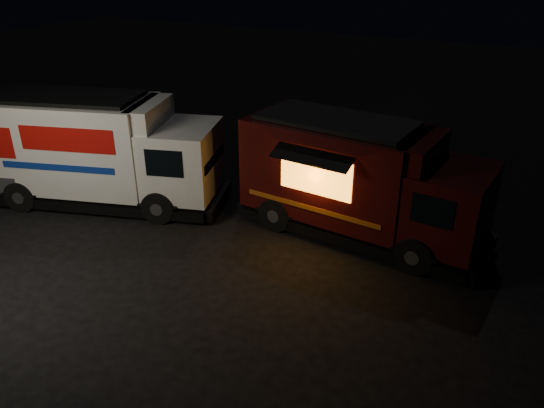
{
  "coord_description": "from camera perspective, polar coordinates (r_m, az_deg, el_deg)",
  "views": [
    {
      "loc": [
        8.21,
        -9.58,
        7.65
      ],
      "look_at": [
        2.22,
        2.0,
        1.25
      ],
      "focal_mm": 35.0,
      "sensor_mm": 36.0,
      "label": 1
    }
  ],
  "objects": [
    {
      "name": "white_truck",
      "position": [
        17.78,
        -17.78,
        5.51
      ],
      "size": [
        8.2,
        4.83,
        3.52
      ],
      "primitive_type": null,
      "rotation": [
        0.0,
        0.0,
        0.3
      ],
      "color": "white",
      "rests_on": "ground"
    },
    {
      "name": "red_truck",
      "position": [
        15.14,
        9.82,
        2.47
      ],
      "size": [
        7.41,
        3.35,
        3.34
      ],
      "primitive_type": null,
      "rotation": [
        0.0,
        0.0,
        -0.1
      ],
      "color": "#380A0B",
      "rests_on": "ground"
    },
    {
      "name": "ground",
      "position": [
        14.76,
        -11.36,
        -5.66
      ],
      "size": [
        80.0,
        80.0,
        0.0
      ],
      "primitive_type": "plane",
      "color": "black",
      "rests_on": "ground"
    }
  ]
}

